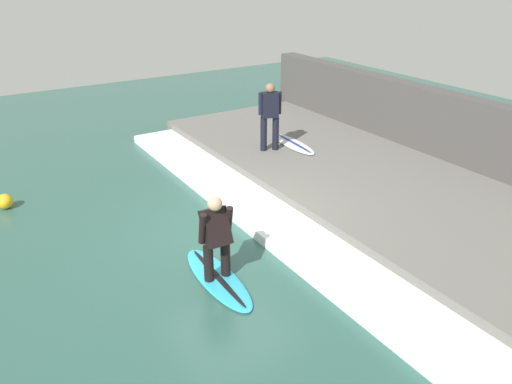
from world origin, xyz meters
name	(u,v)px	position (x,y,z in m)	size (l,w,h in m)	color
ground_plane	(229,232)	(0.00, 0.00, 0.00)	(28.00, 28.00, 0.00)	#2D564C
concrete_ledge	(368,183)	(3.64, 0.00, 0.18)	(4.40, 12.68, 0.36)	#66635E
back_wall	(444,132)	(6.09, 0.00, 0.96)	(0.50, 13.31, 1.93)	#474442
wave_foam_crest	(265,217)	(0.86, 0.00, 0.10)	(1.16, 12.05, 0.20)	silver
surfboard_riding	(218,278)	(-0.93, -1.29, 0.03)	(0.65, 2.07, 0.07)	#2DADD1
surfer_riding	(216,234)	(-0.93, -1.29, 0.87)	(0.57, 0.47, 1.46)	black
surfer_waiting_near	(270,113)	(2.68, 2.60, 1.33)	(0.55, 0.38, 1.71)	black
surfboard_waiting_near	(294,144)	(3.41, 2.56, 0.40)	(0.67, 1.86, 0.07)	silver
marker_buoy	(5,201)	(-3.49, 3.41, 0.16)	(0.32, 0.32, 0.32)	yellow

